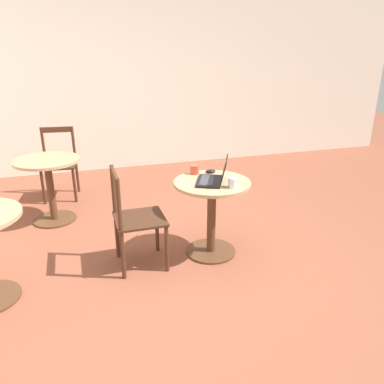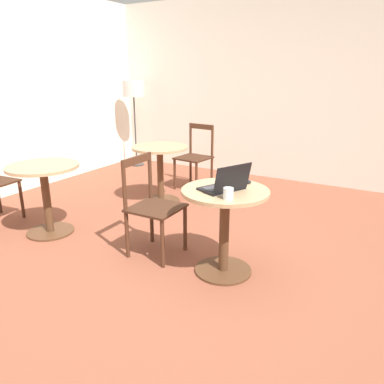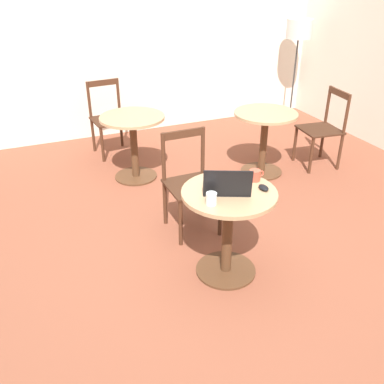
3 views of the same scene
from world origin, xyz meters
name	(u,v)px [view 3 (image 3 of 3)]	position (x,y,z in m)	size (l,w,h in m)	color
ground_plane	(198,263)	(0.00, 0.00, 0.00)	(16.00, 16.00, 0.00)	brown
wall_back	(97,34)	(0.00, 3.23, 1.35)	(9.40, 0.06, 2.70)	silver
cafe_table_near	(228,217)	(0.16, -0.18, 0.51)	(0.70, 0.70, 0.72)	#51331E
cafe_table_mid	(264,131)	(1.38, 1.28, 0.51)	(0.70, 0.70, 0.72)	#51331E
cafe_table_far	(133,135)	(-0.01, 1.73, 0.51)	(0.70, 0.70, 0.72)	#51331E
chair_near_back	(190,183)	(0.16, 0.54, 0.45)	(0.43, 0.43, 0.90)	#472819
chair_mid_right	(323,129)	(2.13, 1.20, 0.45)	(0.47, 0.47, 0.90)	#472819
chair_far_back	(109,118)	(-0.08, 2.55, 0.45)	(0.47, 0.47, 0.90)	#472819
floor_lamp	(299,33)	(2.80, 2.79, 1.27)	(0.36, 0.36, 1.46)	#333333
laptop	(227,187)	(0.14, -0.18, 0.77)	(0.41, 0.38, 0.23)	black
mouse	(264,188)	(0.41, -0.25, 0.74)	(0.06, 0.10, 0.03)	black
mug	(255,175)	(0.42, -0.09, 0.76)	(0.12, 0.08, 0.08)	#C64C38
drinking_glass	(211,199)	(-0.03, -0.29, 0.76)	(0.07, 0.07, 0.09)	silver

